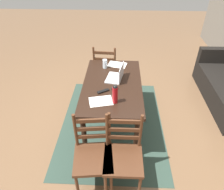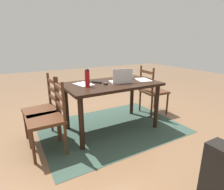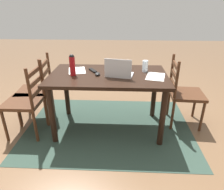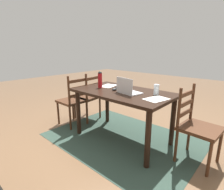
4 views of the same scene
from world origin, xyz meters
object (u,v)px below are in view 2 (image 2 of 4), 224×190
water_bottle (87,77)px  tv_remote (97,82)px  dining_table (112,89)px  chair_right_far (48,118)px  chair_left_near (152,91)px  laptop (121,79)px  computer_mouse (106,83)px  chair_right_near (44,110)px  drinking_glass (131,74)px

water_bottle → tv_remote: water_bottle is taller
dining_table → chair_right_far: chair_right_far is taller
chair_left_near → chair_right_far: same height
chair_left_near → laptop: bearing=15.1°
computer_mouse → chair_left_near: bearing=-172.4°
chair_right_far → water_bottle: bearing=-168.9°
water_bottle → chair_right_near: bearing=-21.0°
laptop → dining_table: bearing=-27.0°
chair_right_near → drinking_glass: 1.53m
laptop → tv_remote: (0.34, -0.18, -0.05)m
laptop → computer_mouse: 0.27m
dining_table → laptop: 0.22m
dining_table → water_bottle: bearing=7.1°
water_bottle → tv_remote: size_ratio=1.53×
dining_table → computer_mouse: 0.18m
chair_left_near → computer_mouse: (1.15, 0.21, 0.33)m
chair_right_far → water_bottle: water_bottle is taller
computer_mouse → water_bottle: bearing=-0.1°
chair_right_near → computer_mouse: bearing=166.6°
computer_mouse → tv_remote: computer_mouse is taller
chair_right_far → tv_remote: (-0.81, -0.28, 0.32)m
chair_right_far → dining_table: bearing=-170.6°
drinking_glass → tv_remote: size_ratio=0.84×
drinking_glass → computer_mouse: (0.59, 0.18, -0.05)m
dining_table → laptop: size_ratio=4.10×
drinking_glass → laptop: bearing=32.0°
laptop → computer_mouse: laptop is taller
chair_left_near → water_bottle: water_bottle is taller
chair_right_far → laptop: 1.21m
chair_right_far → tv_remote: size_ratio=5.59×
chair_right_near → tv_remote: size_ratio=5.59×
dining_table → chair_right_near: 1.05m
chair_right_near → chair_right_far: bearing=90.0°
chair_right_far → drinking_glass: (-1.48, -0.31, 0.38)m
chair_right_near → water_bottle: (-0.59, 0.23, 0.45)m
dining_table → chair_left_near: chair_left_near is taller
water_bottle → tv_remote: 0.30m
chair_left_near → drinking_glass: (0.55, 0.03, 0.38)m
laptop → chair_left_near: bearing=-164.9°
dining_table → water_bottle: (0.43, 0.05, 0.24)m
water_bottle → computer_mouse: (-0.30, -0.01, -0.12)m
chair_right_far → drinking_glass: size_ratio=6.63×
computer_mouse → chair_right_near: bearing=-16.2°
dining_table → chair_left_near: bearing=-170.4°
dining_table → chair_right_near: size_ratio=1.53×
tv_remote → chair_right_near: bearing=-36.1°
chair_right_far → laptop: (-1.15, -0.10, 0.37)m
chair_left_near → drinking_glass: chair_left_near is taller
chair_left_near → computer_mouse: bearing=10.4°
computer_mouse → laptop: bearing=170.8°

